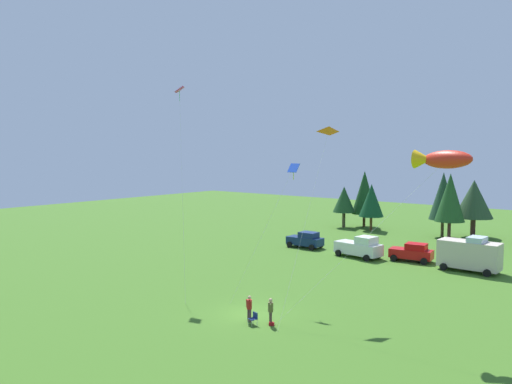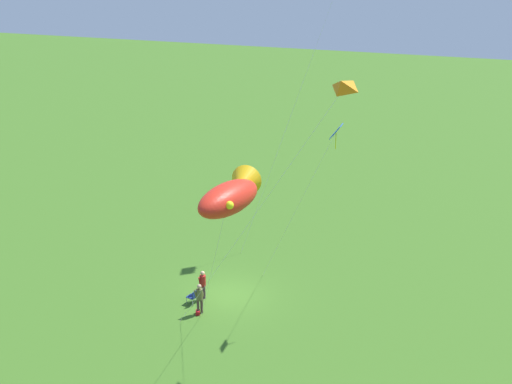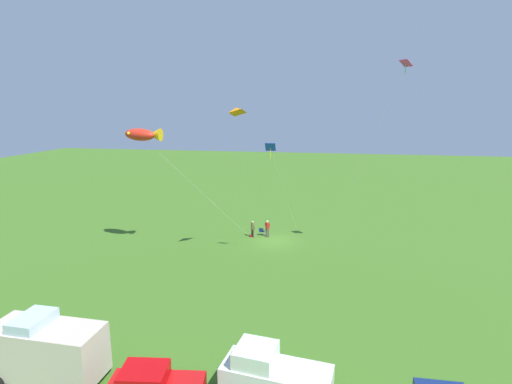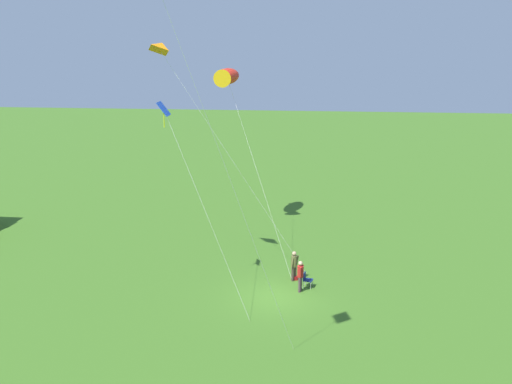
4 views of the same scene
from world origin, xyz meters
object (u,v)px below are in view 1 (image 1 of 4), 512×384
(folding_chair, at_px, (254,318))
(kite_large_fish, at_px, (441,159))
(car_navy_hatch, at_px, (306,240))
(truck_white_pickup, at_px, (360,247))
(kite_delta_orange, at_px, (329,130))
(person_kite_flyer, at_px, (271,309))
(kite_diamond_rainbow, at_px, (180,99))
(car_red_sedan, at_px, (412,252))
(kite_diamond_blue, at_px, (291,173))
(van_camper_beige, at_px, (470,254))
(backpack_on_grass, at_px, (272,324))
(person_spectator, at_px, (249,306))

(folding_chair, distance_m, kite_large_fish, 15.27)
(car_navy_hatch, relative_size, truck_white_pickup, 0.81)
(kite_large_fish, xyz_separation_m, kite_delta_orange, (-8.91, 1.96, 2.09))
(person_kite_flyer, distance_m, truck_white_pickup, 23.09)
(kite_large_fish, relative_size, kite_delta_orange, 0.85)
(person_kite_flyer, bearing_deg, kite_diamond_rainbow, -67.91)
(car_red_sedan, bearing_deg, kite_diamond_blue, -106.07)
(car_red_sedan, bearing_deg, folding_chair, -99.17)
(person_kite_flyer, height_order, kite_diamond_rainbow, kite_diamond_rainbow)
(person_kite_flyer, bearing_deg, van_camper_beige, -153.95)
(folding_chair, bearing_deg, kite_large_fish, 135.16)
(truck_white_pickup, relative_size, car_red_sedan, 1.19)
(backpack_on_grass, bearing_deg, car_navy_hatch, 118.38)
(truck_white_pickup, bearing_deg, kite_diamond_blue, -73.63)
(person_spectator, xyz_separation_m, kite_diamond_rainbow, (-11.34, 4.51, 14.64))
(person_kite_flyer, distance_m, folding_chair, 1.22)
(car_navy_hatch, xyz_separation_m, kite_delta_orange, (12.60, -16.41, 11.85))
(folding_chair, relative_size, car_navy_hatch, 0.19)
(person_kite_flyer, relative_size, kite_diamond_blue, 0.17)
(car_red_sedan, bearing_deg, person_kite_flyer, -97.28)
(kite_diamond_rainbow, bearing_deg, car_navy_hatch, 89.39)
(backpack_on_grass, distance_m, kite_large_fish, 14.71)
(kite_large_fish, bearing_deg, kite_diamond_blue, 174.25)
(kite_large_fish, height_order, kite_diamond_blue, kite_large_fish)
(person_kite_flyer, relative_size, person_spectator, 1.00)
(person_kite_flyer, xyz_separation_m, car_red_sedan, (-0.06, 24.14, -0.07))
(car_navy_hatch, height_order, kite_delta_orange, kite_delta_orange)
(kite_delta_orange, height_order, kite_diamond_blue, kite_delta_orange)
(kite_large_fish, bearing_deg, truck_white_pickup, 129.00)
(kite_diamond_rainbow, bearing_deg, truck_white_pickup, 67.47)
(kite_large_fish, bearing_deg, person_spectator, -152.01)
(van_camper_beige, relative_size, kite_delta_orange, 0.41)
(truck_white_pickup, xyz_separation_m, van_camper_beige, (10.91, 0.81, 0.54))
(van_camper_beige, height_order, kite_large_fish, kite_large_fish)
(person_kite_flyer, bearing_deg, car_red_sedan, -139.95)
(person_spectator, height_order, kite_delta_orange, kite_delta_orange)
(kite_diamond_blue, xyz_separation_m, kite_diamond_rainbow, (-10.02, -2.18, 6.08))
(backpack_on_grass, xyz_separation_m, kite_diamond_blue, (-2.91, 6.36, 9.47))
(van_camper_beige, xyz_separation_m, kite_large_fish, (3.17, -18.20, 9.07))
(person_spectator, distance_m, car_navy_hatch, 26.34)
(van_camper_beige, bearing_deg, backpack_on_grass, -101.84)
(kite_large_fish, bearing_deg, kite_diamond_rainbow, -177.36)
(backpack_on_grass, relative_size, truck_white_pickup, 0.06)
(person_spectator, xyz_separation_m, van_camper_beige, (7.20, 23.71, 0.62))
(kite_delta_orange, distance_m, kite_diamond_rainbow, 13.45)
(folding_chair, height_order, person_spectator, person_spectator)
(truck_white_pickup, distance_m, kite_diamond_rainbow, 24.66)
(folding_chair, bearing_deg, truck_white_pickup, -155.18)
(folding_chair, bearing_deg, kite_delta_orange, -171.85)
(kite_delta_orange, bearing_deg, car_navy_hatch, 127.52)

